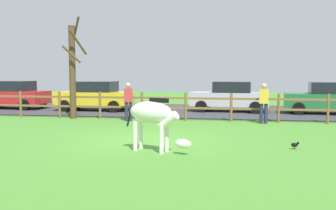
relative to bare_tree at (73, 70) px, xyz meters
The scene contains 12 objects.
ground_plane 6.98m from the bare_tree, 47.61° to the right, with size 60.00×60.00×0.00m, color #47842D.
parking_asphalt 6.64m from the bare_tree, 44.62° to the left, with size 28.00×7.40×0.05m, color #38383D.
paddock_fence 4.39m from the bare_tree, ahead, with size 21.43×0.11×1.21m.
bare_tree is the anchor object (origin of this frame).
zebra 8.35m from the bare_tree, 52.04° to the right, with size 1.87×0.90×1.41m.
crow_on_grass 10.60m from the bare_tree, 32.43° to the right, with size 0.21×0.10×0.20m.
parked_car_red 6.47m from the bare_tree, 145.63° to the left, with size 4.10×2.08×1.56m.
parked_car_yellow 3.59m from the bare_tree, 93.36° to the left, with size 4.03×1.94×1.56m.
parked_car_green 12.30m from the bare_tree, 17.13° to the left, with size 4.14×2.17×1.56m.
parked_car_silver 8.12m from the bare_tree, 29.81° to the left, with size 4.12×2.14×1.56m.
visitor_left_of_tree 8.45m from the bare_tree, ahead, with size 0.37×0.23×1.64m.
visitor_right_of_tree 3.01m from the bare_tree, ahead, with size 0.40×0.30×1.64m.
Camera 1 is at (2.65, -11.23, 2.05)m, focal length 40.69 mm.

